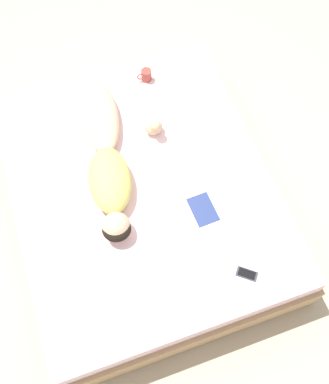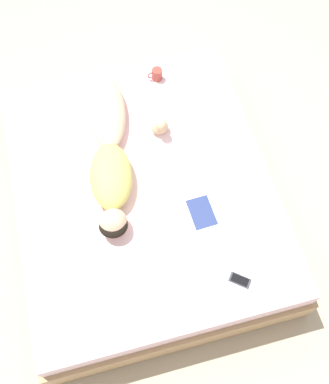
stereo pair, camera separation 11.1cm
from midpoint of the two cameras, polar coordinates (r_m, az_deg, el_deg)
name	(u,v)px [view 2 (the right image)]	position (r m, az deg, el deg)	size (l,w,h in m)	color
ground_plane	(145,209)	(3.57, -1.63, -2.24)	(12.00, 12.00, 0.00)	#B7A88E
bed	(144,196)	(3.36, -1.73, -0.59)	(1.83, 2.21, 0.48)	tan
person	(110,156)	(3.16, -5.93, 4.48)	(0.45, 1.35, 0.19)	#DBB28E
open_magazine	(217,208)	(3.07, 7.77, -2.07)	(0.49, 0.35, 0.01)	silver
coffee_mug	(157,74)	(3.63, -0.09, 14.71)	(0.12, 0.08, 0.10)	#993D33
cell_phone	(240,280)	(2.92, 10.63, -10.98)	(0.15, 0.13, 0.01)	#333842
plush_toy	(160,126)	(3.30, 0.37, 8.32)	(0.13, 0.14, 0.18)	#D1B289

